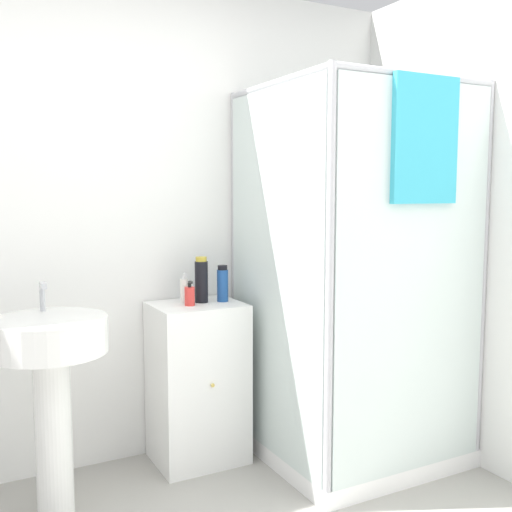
{
  "coord_description": "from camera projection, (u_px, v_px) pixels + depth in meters",
  "views": [
    {
      "loc": [
        -0.73,
        -1.35,
        1.41
      ],
      "look_at": [
        0.57,
        1.09,
        1.11
      ],
      "focal_mm": 42.0,
      "sensor_mm": 36.0,
      "label": 1
    }
  ],
  "objects": [
    {
      "name": "wall_back",
      "position": [
        102.0,
        223.0,
        3.04
      ],
      "size": [
        6.4,
        0.06,
        2.5
      ],
      "primitive_type": "cube",
      "color": "white",
      "rests_on": "ground_plane"
    },
    {
      "name": "shower_enclosure",
      "position": [
        350.0,
        366.0,
        3.12
      ],
      "size": [
        0.96,
        0.99,
        1.94
      ],
      "color": "white",
      "rests_on": "ground_plane"
    },
    {
      "name": "vanity_cabinet",
      "position": [
        198.0,
        382.0,
        3.13
      ],
      "size": [
        0.46,
        0.4,
        0.84
      ],
      "color": "white",
      "rests_on": "ground_plane"
    },
    {
      "name": "sink",
      "position": [
        51.0,
        370.0,
        2.54
      ],
      "size": [
        0.48,
        0.48,
        1.01
      ],
      "color": "white",
      "rests_on": "ground_plane"
    },
    {
      "name": "soap_dispenser",
      "position": [
        190.0,
        296.0,
        3.03
      ],
      "size": [
        0.05,
        0.05,
        0.13
      ],
      "color": "red",
      "rests_on": "vanity_cabinet"
    },
    {
      "name": "shampoo_bottle_tall_black",
      "position": [
        201.0,
        280.0,
        3.11
      ],
      "size": [
        0.07,
        0.07,
        0.24
      ],
      "color": "black",
      "rests_on": "vanity_cabinet"
    },
    {
      "name": "shampoo_bottle_blue",
      "position": [
        223.0,
        284.0,
        3.13
      ],
      "size": [
        0.06,
        0.06,
        0.19
      ],
      "color": "#1E4C93",
      "rests_on": "vanity_cabinet"
    },
    {
      "name": "lotion_bottle_white",
      "position": [
        184.0,
        290.0,
        3.11
      ],
      "size": [
        0.04,
        0.04,
        0.16
      ],
      "color": "white",
      "rests_on": "vanity_cabinet"
    }
  ]
}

